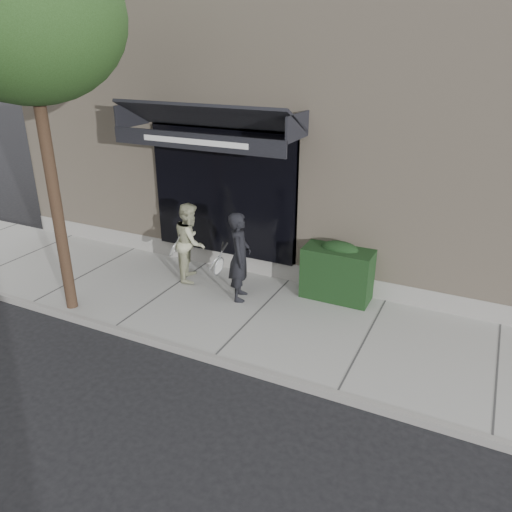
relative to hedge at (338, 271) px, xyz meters
The scene contains 8 objects.
ground 1.79m from the hedge, 131.35° to the right, with size 80.00×80.00×0.00m, color black.
sidewalk 1.77m from the hedge, 131.35° to the right, with size 20.00×3.00×0.12m, color #A4A49F.
curb 3.07m from the hedge, 111.45° to the right, with size 20.00×0.10×0.14m, color gray.
building_facade 4.39m from the hedge, 106.65° to the left, with size 14.30×8.04×5.64m.
hedge is the anchor object (origin of this frame).
street_tree 6.61m from the hedge, 149.33° to the right, with size 3.00×3.00×6.28m.
pedestrian_front 1.89m from the hedge, 152.16° to the right, with size 0.74×0.88×1.71m.
pedestrian_back 3.02m from the hedge, behind, with size 0.88×0.97×1.62m.
Camera 1 is at (3.47, -7.15, 4.62)m, focal length 35.00 mm.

